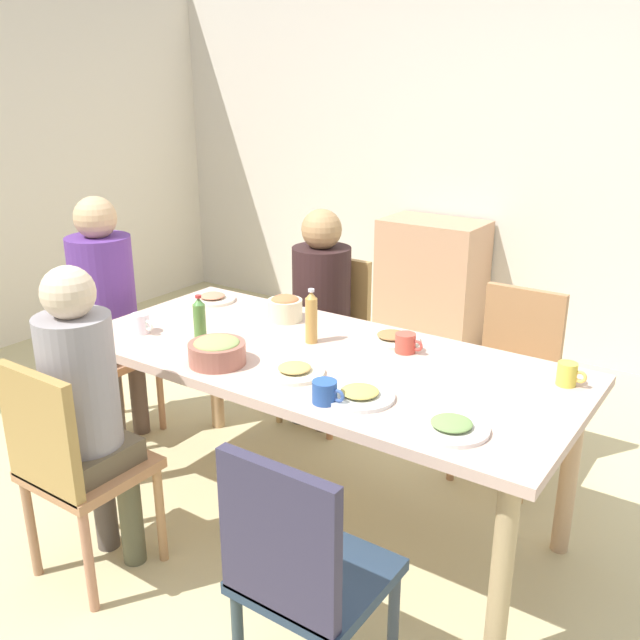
{
  "coord_description": "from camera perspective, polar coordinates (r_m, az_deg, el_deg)",
  "views": [
    {
      "loc": [
        1.48,
        -2.14,
        1.83
      ],
      "look_at": [
        0.0,
        0.0,
        0.92
      ],
      "focal_mm": 38.89,
      "sensor_mm": 36.0,
      "label": 1
    }
  ],
  "objects": [
    {
      "name": "cup_0",
      "position": [
        3.14,
        -14.54,
        -0.28
      ],
      "size": [
        0.12,
        0.08,
        0.09
      ],
      "color": "white",
      "rests_on": "dining_table"
    },
    {
      "name": "cup_1",
      "position": [
        2.4,
        0.43,
        -5.95
      ],
      "size": [
        0.12,
        0.09,
        0.08
      ],
      "color": "#29519E",
      "rests_on": "dining_table"
    },
    {
      "name": "bowl_0",
      "position": [
        3.2,
        -2.89,
        1.02
      ],
      "size": [
        0.16,
        0.16,
        0.12
      ],
      "color": "beige",
      "rests_on": "dining_table"
    },
    {
      "name": "person_3",
      "position": [
        2.67,
        -18.81,
        -6.27
      ],
      "size": [
        0.3,
        0.3,
        1.23
      ],
      "color": "#4F453F",
      "rests_on": "ground_plane"
    },
    {
      "name": "chair_2",
      "position": [
        3.84,
        -17.73,
        -1.72
      ],
      "size": [
        0.4,
        0.4,
        0.9
      ],
      "color": "#B67751",
      "rests_on": "ground_plane"
    },
    {
      "name": "plate_0",
      "position": [
        3.53,
        -8.83,
        1.78
      ],
      "size": [
        0.23,
        0.23,
        0.04
      ],
      "color": "silver",
      "rests_on": "dining_table"
    },
    {
      "name": "chair_1",
      "position": [
        3.4,
        15.52,
        -4.18
      ],
      "size": [
        0.4,
        0.4,
        0.9
      ],
      "color": "#AE7F4A",
      "rests_on": "ground_plane"
    },
    {
      "name": "person_4",
      "position": [
        3.69,
        0.04,
        1.87
      ],
      "size": [
        0.31,
        0.31,
        1.19
      ],
      "color": "brown",
      "rests_on": "ground_plane"
    },
    {
      "name": "ground_plane",
      "position": [
        3.18,
        -0.0,
        -15.76
      ],
      "size": [
        7.25,
        7.25,
        0.0
      ],
      "primitive_type": "plane",
      "color": "#C4B888"
    },
    {
      "name": "side_cabinet",
      "position": [
        4.98,
        9.15,
        3.01
      ],
      "size": [
        0.7,
        0.44,
        0.9
      ],
      "primitive_type": "cube",
      "color": "tan",
      "rests_on": "ground_plane"
    },
    {
      "name": "bottle_0",
      "position": [
        2.96,
        -9.88,
        0.01
      ],
      "size": [
        0.05,
        0.05,
        0.21
      ],
      "color": "#527F38",
      "rests_on": "dining_table"
    },
    {
      "name": "chair_0",
      "position": [
        2.08,
        -1.57,
        -19.94
      ],
      "size": [
        0.4,
        0.4,
        0.9
      ],
      "color": "#25374C",
      "rests_on": "ground_plane"
    },
    {
      "name": "cup_3",
      "position": [
        2.85,
        7.08,
        -1.89
      ],
      "size": [
        0.12,
        0.08,
        0.08
      ],
      "color": "#C84B3B",
      "rests_on": "dining_table"
    },
    {
      "name": "chair_3",
      "position": [
        2.72,
        -19.88,
        -10.9
      ],
      "size": [
        0.4,
        0.4,
        0.9
      ],
      "color": "#B27A50",
      "rests_on": "ground_plane"
    },
    {
      "name": "person_2",
      "position": [
        3.69,
        -17.28,
        1.76
      ],
      "size": [
        0.32,
        0.32,
        1.29
      ],
      "color": "brown",
      "rests_on": "ground_plane"
    },
    {
      "name": "wall_back",
      "position": [
        4.89,
        17.23,
        12.29
      ],
      "size": [
        6.28,
        0.12,
        2.6
      ],
      "primitive_type": "cube",
      "color": "beige",
      "rests_on": "ground_plane"
    },
    {
      "name": "plate_3",
      "position": [
        2.97,
        5.95,
        -1.46
      ],
      "size": [
        0.24,
        0.24,
        0.04
      ],
      "color": "silver",
      "rests_on": "dining_table"
    },
    {
      "name": "plate_1",
      "position": [
        2.44,
        3.29,
        -6.15
      ],
      "size": [
        0.25,
        0.25,
        0.04
      ],
      "color": "silver",
      "rests_on": "dining_table"
    },
    {
      "name": "plate_4",
      "position": [
        2.63,
        -2.11,
        -4.2
      ],
      "size": [
        0.23,
        0.23,
        0.04
      ],
      "color": "silver",
      "rests_on": "dining_table"
    },
    {
      "name": "bowl_1",
      "position": [
        2.74,
        -8.47,
        -2.53
      ],
      "size": [
        0.22,
        0.22,
        0.11
      ],
      "color": "#9F5E4E",
      "rests_on": "dining_table"
    },
    {
      "name": "plate_2",
      "position": [
        2.27,
        10.76,
        -8.61
      ],
      "size": [
        0.24,
        0.24,
        0.04
      ],
      "color": "silver",
      "rests_on": "dining_table"
    },
    {
      "name": "dining_table",
      "position": [
        2.84,
        -0.0,
        -4.37
      ],
      "size": [
        2.08,
        0.93,
        0.77
      ],
      "color": "#D0AE9B",
      "rests_on": "ground_plane"
    },
    {
      "name": "chair_4",
      "position": [
        3.83,
        0.8,
        -0.79
      ],
      "size": [
        0.4,
        0.4,
        0.9
      ],
      "color": "#A97C4C",
      "rests_on": "ground_plane"
    },
    {
      "name": "bottle_1",
      "position": [
        2.91,
        -0.72,
        0.22
      ],
      "size": [
        0.05,
        0.05,
        0.24
      ],
      "color": "#BF8F45",
      "rests_on": "dining_table"
    },
    {
      "name": "cup_2",
      "position": [
        2.68,
        19.7,
        -4.21
      ],
      "size": [
        0.11,
        0.07,
        0.09
      ],
      "color": "#DCCB45",
      "rests_on": "dining_table"
    }
  ]
}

